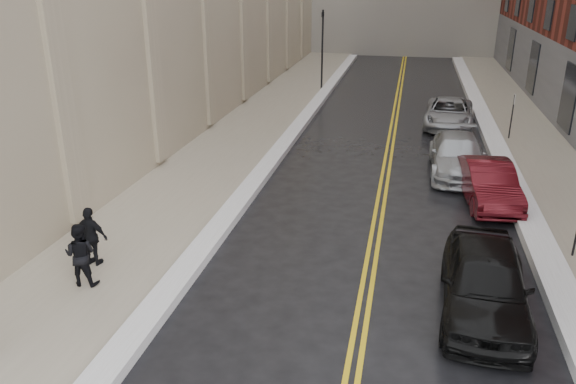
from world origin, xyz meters
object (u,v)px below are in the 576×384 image
at_px(car_black, 485,282).
at_px(pedestrian_c, 91,237).
at_px(car_maroon, 489,183).
at_px(car_silver_near, 457,155).
at_px(pedestrian_a, 80,254).
at_px(car_silver_far, 449,113).

distance_m(car_black, pedestrian_c, 9.88).
bearing_deg(car_black, car_maroon, 85.96).
height_order(car_maroon, pedestrian_c, pedestrian_c).
bearing_deg(car_silver_near, pedestrian_a, -131.24).
xyz_separation_m(car_black, car_silver_near, (0.00, 10.03, -0.08)).
distance_m(car_silver_near, pedestrian_a, 14.64).
distance_m(car_maroon, car_silver_far, 10.36).
height_order(car_silver_near, car_silver_far, car_silver_near).
bearing_deg(car_silver_near, pedestrian_c, -134.63).
height_order(car_black, pedestrian_c, pedestrian_c).
bearing_deg(pedestrian_a, car_silver_near, -136.24).
distance_m(car_black, car_maroon, 7.11).
relative_size(car_maroon, pedestrian_a, 2.67).
relative_size(pedestrian_a, pedestrian_c, 1.00).
relative_size(car_black, car_silver_far, 0.94).
xyz_separation_m(car_black, pedestrian_c, (-9.88, -0.05, 0.15)).
bearing_deg(pedestrian_a, car_silver_far, -122.87).
bearing_deg(car_maroon, pedestrian_c, -152.54).
xyz_separation_m(car_black, pedestrian_a, (-9.61, -1.01, 0.15)).
height_order(pedestrian_a, pedestrian_c, pedestrian_c).
distance_m(car_silver_far, pedestrian_a, 20.77).
xyz_separation_m(car_silver_near, car_silver_far, (0.03, 7.35, -0.03)).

